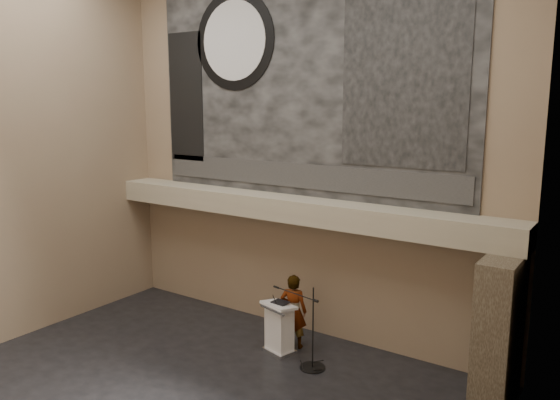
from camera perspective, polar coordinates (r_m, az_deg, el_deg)
The scene contains 18 objects.
wall_back at distance 12.31m, azimuth 2.11°, elevation 5.37°, with size 10.00×0.02×8.50m, color #826B53.
wall_left at distance 13.23m, azimuth -26.75°, elevation 4.62°, with size 0.02×8.00×8.50m, color #826B53.
wall_right at distance 6.64m, azimuth 20.47°, elevation 0.49°, with size 0.02×8.00×8.50m, color #826B53.
soffit at distance 12.16m, azimuth 1.06°, elevation -0.88°, with size 10.00×0.80×0.50m, color gray.
sprinkler_left at distance 13.10m, azimuth -4.92°, elevation -1.35°, with size 0.04×0.04×0.06m, color #B2893D.
sprinkler_right at distance 11.27m, azimuth 9.04°, elevation -3.37°, with size 0.04×0.04×0.06m, color #B2893D.
banner at distance 12.24m, azimuth 2.08°, elevation 12.13°, with size 8.00×0.05×5.00m, color black.
banner_text_strip at distance 12.31m, azimuth 1.92°, elevation 2.56°, with size 7.76×0.02×0.55m, color #2B2B2B.
banner_clock_rim at distance 13.33m, azimuth -4.82°, elevation 16.27°, with size 2.30×2.30×0.02m, color black.
banner_clock_face at distance 13.31m, azimuth -4.87°, elevation 16.27°, with size 1.84×1.84×0.02m, color silver.
banner_building_print at distance 11.11m, azimuth 12.75°, elevation 12.60°, with size 2.60×0.02×3.60m, color black.
banner_brick_print at distance 14.32m, azimuth -9.80°, elevation 10.53°, with size 1.10×0.02×3.20m, color black.
stone_pier at distance 10.48m, azimuth 21.88°, elevation -12.66°, with size 0.60×1.40×2.70m, color #3E3326.
lectern at distance 11.91m, azimuth -0.07°, elevation -13.23°, with size 0.80×0.65×1.13m.
binder at distance 11.71m, azimuth 0.01°, elevation -10.66°, with size 0.33×0.27×0.04m, color black.
papers at distance 11.75m, azimuth -0.90°, elevation -10.67°, with size 0.20×0.28×0.01m, color silver.
speaker_person at distance 12.07m, azimuth 1.41°, elevation -11.52°, with size 0.60×0.39×1.64m, color white.
mic_stand at distance 11.44m, azimuth 3.29°, elevation -15.98°, with size 1.35×0.52×1.70m.
Camera 1 is at (6.54, -6.37, 5.31)m, focal length 35.00 mm.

